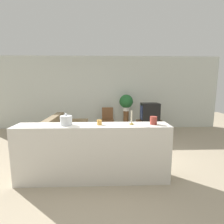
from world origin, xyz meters
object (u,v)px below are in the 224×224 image
Objects in this scene: television at (150,112)px; wooden_chair at (108,119)px; couch at (65,137)px; potted_plant at (126,102)px; decorative_bowl at (66,120)px.

wooden_chair is at bearing 156.04° from television.
television is (2.49, 0.96, 0.51)m from couch.
couch is 2.55m from potted_plant.
decorative_bowl reaches higher than wooden_chair.
couch is at bearing -126.32° from wooden_chair.
wooden_chair is 3.30m from decorative_bowl.
potted_plant reaches higher than couch.
wooden_chair is 0.89m from potted_plant.
decorative_bowl is at bearing -113.23° from potted_plant.
decorative_bowl is at bearing -128.91° from television.
television is at bearing 51.09° from decorative_bowl.
wooden_chair is at bearing -173.76° from potted_plant.
television is 0.99× the size of potted_plant.
potted_plant is at bearing 135.54° from television.
decorative_bowl is at bearing -102.95° from wooden_chair.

